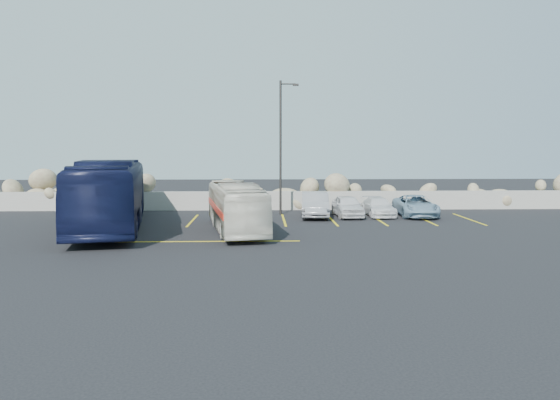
{
  "coord_description": "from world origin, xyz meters",
  "views": [
    {
      "loc": [
        1.33,
        -23.27,
        4.12
      ],
      "look_at": [
        2.28,
        4.0,
        1.43
      ],
      "focal_mm": 35.0,
      "sensor_mm": 36.0,
      "label": 1
    }
  ],
  "objects_px": {
    "car_a": "(348,206)",
    "car_b": "(315,205)",
    "lamppost": "(281,143)",
    "vintage_bus": "(236,207)",
    "car_d": "(416,206)",
    "tour_coach": "(110,195)",
    "car_c": "(378,207)"
  },
  "relations": [
    {
      "from": "vintage_bus",
      "to": "car_c",
      "type": "height_order",
      "value": "vintage_bus"
    },
    {
      "from": "car_b",
      "to": "tour_coach",
      "type": "bearing_deg",
      "value": -153.95
    },
    {
      "from": "tour_coach",
      "to": "car_a",
      "type": "distance_m",
      "value": 13.36
    },
    {
      "from": "car_c",
      "to": "car_d",
      "type": "distance_m",
      "value": 2.18
    },
    {
      "from": "vintage_bus",
      "to": "tour_coach",
      "type": "xyz_separation_m",
      "value": [
        -6.32,
        0.89,
        0.54
      ]
    },
    {
      "from": "car_b",
      "to": "car_c",
      "type": "height_order",
      "value": "car_b"
    },
    {
      "from": "vintage_bus",
      "to": "car_a",
      "type": "relative_size",
      "value": 2.3
    },
    {
      "from": "lamppost",
      "to": "car_a",
      "type": "distance_m",
      "value": 5.44
    },
    {
      "from": "lamppost",
      "to": "vintage_bus",
      "type": "height_order",
      "value": "lamppost"
    },
    {
      "from": "lamppost",
      "to": "vintage_bus",
      "type": "distance_m",
      "value": 7.51
    },
    {
      "from": "car_a",
      "to": "car_d",
      "type": "xyz_separation_m",
      "value": [
        4.07,
        0.15,
        -0.01
      ]
    },
    {
      "from": "lamppost",
      "to": "car_d",
      "type": "height_order",
      "value": "lamppost"
    },
    {
      "from": "car_b",
      "to": "car_d",
      "type": "height_order",
      "value": "car_b"
    },
    {
      "from": "lamppost",
      "to": "car_c",
      "type": "relative_size",
      "value": 2.17
    },
    {
      "from": "car_d",
      "to": "tour_coach",
      "type": "bearing_deg",
      "value": -162.81
    },
    {
      "from": "car_d",
      "to": "vintage_bus",
      "type": "bearing_deg",
      "value": -150.48
    },
    {
      "from": "vintage_bus",
      "to": "car_c",
      "type": "distance_m",
      "value": 9.86
    },
    {
      "from": "tour_coach",
      "to": "vintage_bus",
      "type": "bearing_deg",
      "value": -18.32
    },
    {
      "from": "car_a",
      "to": "car_b",
      "type": "relative_size",
      "value": 0.84
    },
    {
      "from": "lamppost",
      "to": "car_a",
      "type": "relative_size",
      "value": 2.17
    },
    {
      "from": "car_b",
      "to": "car_a",
      "type": "bearing_deg",
      "value": 3.54
    },
    {
      "from": "tour_coach",
      "to": "car_a",
      "type": "height_order",
      "value": "tour_coach"
    },
    {
      "from": "vintage_bus",
      "to": "tour_coach",
      "type": "bearing_deg",
      "value": 162.18
    },
    {
      "from": "car_d",
      "to": "car_a",
      "type": "bearing_deg",
      "value": -175.63
    },
    {
      "from": "car_a",
      "to": "car_b",
      "type": "xyz_separation_m",
      "value": [
        -1.91,
        0.02,
        0.09
      ]
    },
    {
      "from": "car_c",
      "to": "car_d",
      "type": "height_order",
      "value": "car_d"
    },
    {
      "from": "lamppost",
      "to": "vintage_bus",
      "type": "relative_size",
      "value": 0.94
    },
    {
      "from": "vintage_bus",
      "to": "car_a",
      "type": "bearing_deg",
      "value": 29.73
    },
    {
      "from": "lamppost",
      "to": "car_b",
      "type": "bearing_deg",
      "value": -31.49
    },
    {
      "from": "car_a",
      "to": "car_c",
      "type": "distance_m",
      "value": 1.92
    },
    {
      "from": "tour_coach",
      "to": "car_c",
      "type": "height_order",
      "value": "tour_coach"
    },
    {
      "from": "lamppost",
      "to": "car_a",
      "type": "height_order",
      "value": "lamppost"
    }
  ]
}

